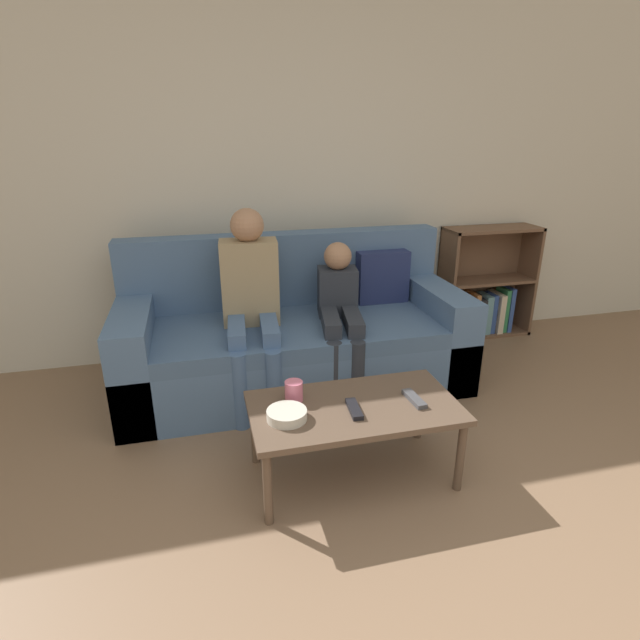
{
  "coord_description": "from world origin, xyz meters",
  "views": [
    {
      "loc": [
        -0.63,
        -0.66,
        1.59
      ],
      "look_at": [
        -0.01,
        1.77,
        0.64
      ],
      "focal_mm": 28.0,
      "sensor_mm": 36.0,
      "label": 1
    }
  ],
  "objects_px": {
    "tv_remote_0": "(354,409)",
    "tv_remote_1": "(414,399)",
    "person_child": "(340,309)",
    "couch": "(295,339)",
    "person_adult": "(251,293)",
    "coffee_table": "(354,413)",
    "cup_near": "(294,391)",
    "snack_bowl": "(287,415)",
    "bookshelf": "(481,294)"
  },
  "relations": [
    {
      "from": "tv_remote_0",
      "to": "tv_remote_1",
      "type": "relative_size",
      "value": 1.0
    },
    {
      "from": "cup_near",
      "to": "snack_bowl",
      "type": "xyz_separation_m",
      "value": [
        -0.06,
        -0.16,
        -0.03
      ]
    },
    {
      "from": "coffee_table",
      "to": "person_child",
      "type": "xyz_separation_m",
      "value": [
        0.19,
        0.89,
        0.2
      ]
    },
    {
      "from": "bookshelf",
      "to": "coffee_table",
      "type": "height_order",
      "value": "bookshelf"
    },
    {
      "from": "bookshelf",
      "to": "snack_bowl",
      "type": "height_order",
      "value": "bookshelf"
    },
    {
      "from": "person_child",
      "to": "tv_remote_0",
      "type": "distance_m",
      "value": 0.98
    },
    {
      "from": "tv_remote_0",
      "to": "person_adult",
      "type": "bearing_deg",
      "value": 113.18
    },
    {
      "from": "coffee_table",
      "to": "cup_near",
      "type": "relative_size",
      "value": 9.94
    },
    {
      "from": "cup_near",
      "to": "snack_bowl",
      "type": "distance_m",
      "value": 0.17
    },
    {
      "from": "couch",
      "to": "bookshelf",
      "type": "bearing_deg",
      "value": 16.23
    },
    {
      "from": "bookshelf",
      "to": "tv_remote_1",
      "type": "height_order",
      "value": "bookshelf"
    },
    {
      "from": "cup_near",
      "to": "tv_remote_1",
      "type": "xyz_separation_m",
      "value": [
        0.55,
        -0.14,
        -0.04
      ]
    },
    {
      "from": "person_child",
      "to": "tv_remote_0",
      "type": "bearing_deg",
      "value": -92.45
    },
    {
      "from": "cup_near",
      "to": "bookshelf",
      "type": "bearing_deg",
      "value": 37.38
    },
    {
      "from": "bookshelf",
      "to": "cup_near",
      "type": "relative_size",
      "value": 9.03
    },
    {
      "from": "couch",
      "to": "tv_remote_0",
      "type": "height_order",
      "value": "couch"
    },
    {
      "from": "couch",
      "to": "snack_bowl",
      "type": "xyz_separation_m",
      "value": [
        -0.26,
        -1.08,
        0.1
      ]
    },
    {
      "from": "couch",
      "to": "cup_near",
      "type": "relative_size",
      "value": 22.15
    },
    {
      "from": "person_adult",
      "to": "person_child",
      "type": "distance_m",
      "value": 0.56
    },
    {
      "from": "tv_remote_0",
      "to": "snack_bowl",
      "type": "relative_size",
      "value": 0.96
    },
    {
      "from": "coffee_table",
      "to": "person_child",
      "type": "distance_m",
      "value": 0.93
    },
    {
      "from": "coffee_table",
      "to": "cup_near",
      "type": "xyz_separation_m",
      "value": [
        -0.26,
        0.11,
        0.09
      ]
    },
    {
      "from": "tv_remote_1",
      "to": "cup_near",
      "type": "bearing_deg",
      "value": 161.37
    },
    {
      "from": "coffee_table",
      "to": "tv_remote_0",
      "type": "height_order",
      "value": "tv_remote_0"
    },
    {
      "from": "person_adult",
      "to": "tv_remote_0",
      "type": "distance_m",
      "value": 1.09
    },
    {
      "from": "bookshelf",
      "to": "person_child",
      "type": "bearing_deg",
      "value": -155.72
    },
    {
      "from": "coffee_table",
      "to": "tv_remote_1",
      "type": "xyz_separation_m",
      "value": [
        0.29,
        -0.03,
        0.05
      ]
    },
    {
      "from": "person_child",
      "to": "snack_bowl",
      "type": "distance_m",
      "value": 1.08
    },
    {
      "from": "person_adult",
      "to": "cup_near",
      "type": "relative_size",
      "value": 11.9
    },
    {
      "from": "person_adult",
      "to": "tv_remote_0",
      "type": "xyz_separation_m",
      "value": [
        0.34,
        -0.99,
        -0.28
      ]
    },
    {
      "from": "couch",
      "to": "tv_remote_0",
      "type": "relative_size",
      "value": 12.58
    },
    {
      "from": "couch",
      "to": "person_child",
      "type": "bearing_deg",
      "value": -29.44
    },
    {
      "from": "bookshelf",
      "to": "person_child",
      "type": "distance_m",
      "value": 1.54
    },
    {
      "from": "couch",
      "to": "tv_remote_1",
      "type": "distance_m",
      "value": 1.13
    },
    {
      "from": "person_adult",
      "to": "tv_remote_0",
      "type": "height_order",
      "value": "person_adult"
    },
    {
      "from": "person_adult",
      "to": "snack_bowl",
      "type": "relative_size",
      "value": 6.49
    },
    {
      "from": "tv_remote_0",
      "to": "cup_near",
      "type": "bearing_deg",
      "value": 150.81
    },
    {
      "from": "tv_remote_1",
      "to": "snack_bowl",
      "type": "xyz_separation_m",
      "value": [
        -0.62,
        -0.01,
        0.01
      ]
    },
    {
      "from": "couch",
      "to": "person_adult",
      "type": "height_order",
      "value": "person_adult"
    },
    {
      "from": "tv_remote_0",
      "to": "snack_bowl",
      "type": "bearing_deg",
      "value": -177.23
    },
    {
      "from": "couch",
      "to": "person_child",
      "type": "xyz_separation_m",
      "value": [
        0.26,
        -0.15,
        0.24
      ]
    },
    {
      "from": "snack_bowl",
      "to": "coffee_table",
      "type": "bearing_deg",
      "value": 7.39
    },
    {
      "from": "cup_near",
      "to": "tv_remote_1",
      "type": "relative_size",
      "value": 0.57
    },
    {
      "from": "person_child",
      "to": "tv_remote_1",
      "type": "relative_size",
      "value": 5.41
    },
    {
      "from": "tv_remote_0",
      "to": "person_child",
      "type": "bearing_deg",
      "value": 81.99
    },
    {
      "from": "coffee_table",
      "to": "snack_bowl",
      "type": "relative_size",
      "value": 5.42
    },
    {
      "from": "tv_remote_0",
      "to": "snack_bowl",
      "type": "xyz_separation_m",
      "value": [
        -0.31,
        0.01,
        0.01
      ]
    },
    {
      "from": "tv_remote_0",
      "to": "snack_bowl",
      "type": "distance_m",
      "value": 0.31
    },
    {
      "from": "tv_remote_1",
      "to": "snack_bowl",
      "type": "relative_size",
      "value": 0.96
    },
    {
      "from": "couch",
      "to": "tv_remote_0",
      "type": "xyz_separation_m",
      "value": [
        0.06,
        -1.09,
        0.09
      ]
    }
  ]
}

